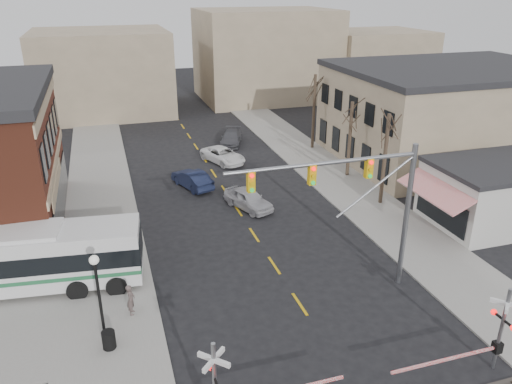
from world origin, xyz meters
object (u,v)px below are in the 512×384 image
(traffic_signal_mast, at_px, (362,193))
(car_c, at_px, (223,155))
(rr_crossing_east, at_px, (493,332))
(trash_bin, at_px, (109,340))
(street_lamp, at_px, (97,278))
(pedestrian_far, at_px, (66,278))
(car_a, at_px, (248,199))
(pedestrian_near, at_px, (131,300))
(car_d, at_px, (231,138))
(transit_bus, at_px, (12,260))
(car_b, at_px, (192,179))

(traffic_signal_mast, height_order, car_c, traffic_signal_mast)
(rr_crossing_east, xyz_separation_m, trash_bin, (-15.29, 6.09, -1.42))
(street_lamp, xyz_separation_m, pedestrian_far, (-1.77, 4.09, -2.14))
(car_a, bearing_deg, traffic_signal_mast, -101.18)
(rr_crossing_east, xyz_separation_m, street_lamp, (-15.49, 7.28, 1.12))
(trash_bin, xyz_separation_m, pedestrian_far, (-1.97, 5.28, 0.40))
(traffic_signal_mast, distance_m, trash_bin, 13.79)
(trash_bin, relative_size, pedestrian_near, 0.53)
(car_d, xyz_separation_m, pedestrian_far, (-15.11, -23.16, 0.27))
(street_lamp, relative_size, car_a, 0.96)
(transit_bus, height_order, street_lamp, street_lamp)
(transit_bus, bearing_deg, pedestrian_near, -35.33)
(trash_bin, height_order, pedestrian_far, pedestrian_far)
(car_a, height_order, car_d, car_a)
(car_a, bearing_deg, rr_crossing_east, -97.96)
(traffic_signal_mast, relative_size, car_b, 2.24)
(car_a, relative_size, car_c, 0.89)
(transit_bus, bearing_deg, street_lamp, -49.80)
(car_a, height_order, car_b, car_a)
(car_a, height_order, pedestrian_far, pedestrian_far)
(street_lamp, xyz_separation_m, car_b, (7.36, 16.85, -2.37))
(rr_crossing_east, height_order, car_a, rr_crossing_east)
(car_b, bearing_deg, transit_bus, 25.29)
(rr_crossing_east, bearing_deg, pedestrian_far, 146.64)
(transit_bus, xyz_separation_m, rr_crossing_east, (19.82, -12.40, 0.05))
(street_lamp, height_order, car_a, street_lamp)
(street_lamp, distance_m, car_b, 18.54)
(car_a, bearing_deg, pedestrian_far, -171.06)
(pedestrian_near, height_order, pedestrian_far, pedestrian_far)
(street_lamp, relative_size, car_d, 0.88)
(rr_crossing_east, bearing_deg, car_b, 108.63)
(trash_bin, distance_m, car_c, 25.71)
(rr_crossing_east, relative_size, car_d, 1.19)
(rr_crossing_east, height_order, street_lamp, street_lamp)
(transit_bus, xyz_separation_m, pedestrian_far, (2.56, -1.04, -0.97))
(car_d, height_order, pedestrian_near, pedestrian_near)
(rr_crossing_east, height_order, car_c, rr_crossing_east)
(car_b, height_order, car_c, car_b)
(transit_bus, distance_m, pedestrian_far, 2.93)
(street_lamp, height_order, pedestrian_near, street_lamp)
(traffic_signal_mast, xyz_separation_m, pedestrian_far, (-14.71, 4.32, -4.79))
(car_b, bearing_deg, pedestrian_far, 34.62)
(rr_crossing_east, distance_m, street_lamp, 17.16)
(car_d, height_order, pedestrian_far, pedestrian_far)
(trash_bin, relative_size, car_a, 0.20)
(trash_bin, bearing_deg, transit_bus, 125.68)
(transit_bus, bearing_deg, car_c, 47.50)
(trash_bin, bearing_deg, pedestrian_far, 110.50)
(traffic_signal_mast, xyz_separation_m, pedestrian_near, (-11.57, 1.32, -4.80))
(car_c, xyz_separation_m, pedestrian_near, (-9.81, -20.97, 0.26))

